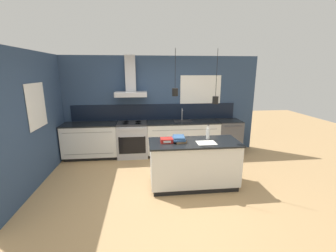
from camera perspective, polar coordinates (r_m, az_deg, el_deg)
ground_plane at (r=4.62m, az=-1.71°, el=-14.82°), size 16.00×16.00×0.00m
wall_back at (r=6.11m, az=-3.59°, el=5.72°), size 5.60×2.15×2.60m
wall_left at (r=5.27m, az=-29.88°, el=2.03°), size 0.08×3.80×2.60m
counter_run_left at (r=6.15m, az=-18.95°, el=-3.50°), size 1.37×0.64×0.91m
counter_run_sink at (r=6.09m, az=3.77°, el=-2.94°), size 1.92×0.64×1.23m
oven_range at (r=6.00m, az=-8.96°, el=-3.39°), size 0.78×0.66×0.91m
dishwasher at (r=6.42m, az=14.96°, el=-2.55°), size 0.62×0.65×0.91m
kitchen_island at (r=4.45m, az=6.55°, el=-9.47°), size 1.72×0.76×0.91m
bottle_on_island at (r=4.46m, az=10.11°, el=-1.83°), size 0.07×0.07×0.29m
book_stack at (r=4.26m, az=2.74°, el=-3.28°), size 0.26×0.34×0.10m
red_supply_box at (r=4.21m, az=-0.34°, el=-3.66°), size 0.23×0.19×0.08m
paper_pile at (r=4.25m, az=9.70°, el=-4.23°), size 0.36×0.28×0.01m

